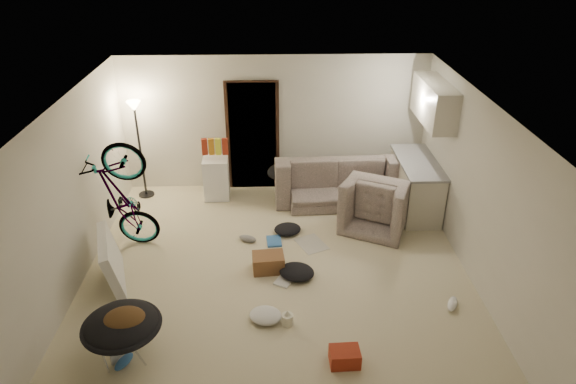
{
  "coord_description": "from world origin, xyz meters",
  "views": [
    {
      "loc": [
        -0.03,
        -5.86,
        4.5
      ],
      "look_at": [
        0.17,
        0.6,
        1.1
      ],
      "focal_mm": 32.0,
      "sensor_mm": 36.0,
      "label": 1
    }
  ],
  "objects_px": {
    "floor_lamp": "(137,129)",
    "saucer_chair": "(123,331)",
    "juicer": "(287,319)",
    "bicycle": "(125,220)",
    "drink_case_a": "(268,263)",
    "tv_box": "(111,260)",
    "mini_fridge": "(216,178)",
    "sofa": "(335,182)",
    "armchair": "(379,206)",
    "kitchen_counter": "(415,186)",
    "drink_case_b": "(345,357)"
  },
  "relations": [
    {
      "from": "floor_lamp",
      "to": "saucer_chair",
      "type": "distance_m",
      "value": 4.18
    },
    {
      "from": "juicer",
      "to": "bicycle",
      "type": "bearing_deg",
      "value": 143.16
    },
    {
      "from": "drink_case_a",
      "to": "juicer",
      "type": "height_order",
      "value": "drink_case_a"
    },
    {
      "from": "bicycle",
      "to": "tv_box",
      "type": "height_order",
      "value": "bicycle"
    },
    {
      "from": "mini_fridge",
      "to": "drink_case_a",
      "type": "bearing_deg",
      "value": -69.76
    },
    {
      "from": "sofa",
      "to": "armchair",
      "type": "xyz_separation_m",
      "value": [
        0.63,
        -0.93,
        0.01
      ]
    },
    {
      "from": "kitchen_counter",
      "to": "sofa",
      "type": "height_order",
      "value": "kitchen_counter"
    },
    {
      "from": "armchair",
      "to": "juicer",
      "type": "bearing_deg",
      "value": 82.52
    },
    {
      "from": "armchair",
      "to": "drink_case_b",
      "type": "distance_m",
      "value": 3.25
    },
    {
      "from": "sofa",
      "to": "drink_case_b",
      "type": "distance_m",
      "value": 4.04
    },
    {
      "from": "kitchen_counter",
      "to": "bicycle",
      "type": "distance_m",
      "value": 4.85
    },
    {
      "from": "bicycle",
      "to": "drink_case_b",
      "type": "distance_m",
      "value": 3.96
    },
    {
      "from": "sofa",
      "to": "saucer_chair",
      "type": "relative_size",
      "value": 2.45
    },
    {
      "from": "mini_fridge",
      "to": "juicer",
      "type": "bearing_deg",
      "value": -73.12
    },
    {
      "from": "sofa",
      "to": "mini_fridge",
      "type": "bearing_deg",
      "value": -5.09
    },
    {
      "from": "kitchen_counter",
      "to": "armchair",
      "type": "xyz_separation_m",
      "value": [
        -0.71,
        -0.48,
        -0.11
      ]
    },
    {
      "from": "drink_case_a",
      "to": "drink_case_b",
      "type": "distance_m",
      "value": 2.02
    },
    {
      "from": "juicer",
      "to": "drink_case_b",
      "type": "bearing_deg",
      "value": -46.57
    },
    {
      "from": "sofa",
      "to": "juicer",
      "type": "bearing_deg",
      "value": 71.4
    },
    {
      "from": "drink_case_b",
      "to": "juicer",
      "type": "relative_size",
      "value": 1.61
    },
    {
      "from": "tv_box",
      "to": "juicer",
      "type": "bearing_deg",
      "value": -39.64
    },
    {
      "from": "bicycle",
      "to": "drink_case_a",
      "type": "height_order",
      "value": "bicycle"
    },
    {
      "from": "bicycle",
      "to": "mini_fridge",
      "type": "relative_size",
      "value": 2.43
    },
    {
      "from": "sofa",
      "to": "drink_case_a",
      "type": "xyz_separation_m",
      "value": [
        -1.21,
        -2.2,
        -0.19
      ]
    },
    {
      "from": "saucer_chair",
      "to": "tv_box",
      "type": "height_order",
      "value": "tv_box"
    },
    {
      "from": "juicer",
      "to": "floor_lamp",
      "type": "bearing_deg",
      "value": 125.37
    },
    {
      "from": "drink_case_b",
      "to": "kitchen_counter",
      "type": "bearing_deg",
      "value": 62.65
    },
    {
      "from": "sofa",
      "to": "mini_fridge",
      "type": "xyz_separation_m",
      "value": [
        -2.16,
        0.1,
        0.06
      ]
    },
    {
      "from": "armchair",
      "to": "bicycle",
      "type": "relative_size",
      "value": 0.55
    },
    {
      "from": "bicycle",
      "to": "drink_case_b",
      "type": "relative_size",
      "value": 5.42
    },
    {
      "from": "drink_case_b",
      "to": "juicer",
      "type": "height_order",
      "value": "juicer"
    },
    {
      "from": "armchair",
      "to": "saucer_chair",
      "type": "relative_size",
      "value": 1.14
    },
    {
      "from": "drink_case_b",
      "to": "floor_lamp",
      "type": "bearing_deg",
      "value": 124.58
    },
    {
      "from": "kitchen_counter",
      "to": "armchair",
      "type": "bearing_deg",
      "value": -146.37
    },
    {
      "from": "saucer_chair",
      "to": "sofa",
      "type": "bearing_deg",
      "value": 53.23
    },
    {
      "from": "floor_lamp",
      "to": "tv_box",
      "type": "bearing_deg",
      "value": -87.77
    },
    {
      "from": "floor_lamp",
      "to": "kitchen_counter",
      "type": "distance_m",
      "value": 4.95
    },
    {
      "from": "mini_fridge",
      "to": "drink_case_a",
      "type": "relative_size",
      "value": 1.7
    },
    {
      "from": "floor_lamp",
      "to": "juicer",
      "type": "height_order",
      "value": "floor_lamp"
    },
    {
      "from": "bicycle",
      "to": "drink_case_b",
      "type": "bearing_deg",
      "value": -126.47
    },
    {
      "from": "bicycle",
      "to": "saucer_chair",
      "type": "height_order",
      "value": "bicycle"
    },
    {
      "from": "sofa",
      "to": "armchair",
      "type": "bearing_deg",
      "value": 121.62
    },
    {
      "from": "sofa",
      "to": "mini_fridge",
      "type": "relative_size",
      "value": 2.88
    },
    {
      "from": "saucer_chair",
      "to": "drink_case_a",
      "type": "bearing_deg",
      "value": 44.72
    },
    {
      "from": "armchair",
      "to": "juicer",
      "type": "distance_m",
      "value": 2.91
    },
    {
      "from": "mini_fridge",
      "to": "kitchen_counter",
      "type": "bearing_deg",
      "value": -11.08
    },
    {
      "from": "bicycle",
      "to": "mini_fridge",
      "type": "distance_m",
      "value": 2.05
    },
    {
      "from": "tv_box",
      "to": "drink_case_b",
      "type": "height_order",
      "value": "tv_box"
    },
    {
      "from": "sofa",
      "to": "bicycle",
      "type": "height_order",
      "value": "bicycle"
    },
    {
      "from": "bicycle",
      "to": "tv_box",
      "type": "xyz_separation_m",
      "value": [
        0.0,
        -0.83,
        -0.14
      ]
    }
  ]
}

